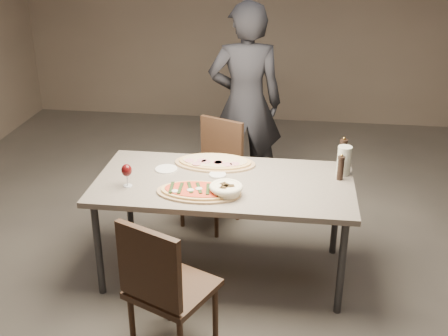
# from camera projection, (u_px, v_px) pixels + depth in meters

# --- Properties ---
(room) EXTENTS (7.00, 7.00, 7.00)m
(room) POSITION_uv_depth(u_px,v_px,m) (224.00, 91.00, 3.65)
(room) COLOR #59534C
(room) RESTS_ON ground
(dining_table) EXTENTS (1.80, 0.90, 0.75)m
(dining_table) POSITION_uv_depth(u_px,v_px,m) (224.00, 188.00, 3.94)
(dining_table) COLOR gray
(dining_table) RESTS_ON ground
(zucchini_pizza) EXTENTS (0.57, 0.32, 0.05)m
(zucchini_pizza) POSITION_uv_depth(u_px,v_px,m) (199.00, 191.00, 3.73)
(zucchini_pizza) COLOR tan
(zucchini_pizza) RESTS_ON dining_table
(ham_pizza) EXTENTS (0.60, 0.33, 0.04)m
(ham_pizza) POSITION_uv_depth(u_px,v_px,m) (215.00, 162.00, 4.17)
(ham_pizza) COLOR tan
(ham_pizza) RESTS_ON dining_table
(bread_basket) EXTENTS (0.22, 0.22, 0.08)m
(bread_basket) POSITION_uv_depth(u_px,v_px,m) (226.00, 189.00, 3.69)
(bread_basket) COLOR beige
(bread_basket) RESTS_ON dining_table
(oil_dish) EXTENTS (0.12, 0.12, 0.01)m
(oil_dish) POSITION_uv_depth(u_px,v_px,m) (218.00, 175.00, 3.99)
(oil_dish) COLOR white
(oil_dish) RESTS_ON dining_table
(pepper_mill_left) EXTENTS (0.06, 0.06, 0.23)m
(pepper_mill_left) POSITION_uv_depth(u_px,v_px,m) (343.00, 152.00, 4.11)
(pepper_mill_left) COLOR black
(pepper_mill_left) RESTS_ON dining_table
(pepper_mill_right) EXTENTS (0.05, 0.05, 0.19)m
(pepper_mill_right) POSITION_uv_depth(u_px,v_px,m) (341.00, 168.00, 3.90)
(pepper_mill_right) COLOR black
(pepper_mill_right) RESTS_ON dining_table
(carafe) EXTENTS (0.10, 0.10, 0.21)m
(carafe) POSITION_uv_depth(u_px,v_px,m) (344.00, 160.00, 3.98)
(carafe) COLOR silver
(carafe) RESTS_ON dining_table
(wine_glass) EXTENTS (0.07, 0.07, 0.16)m
(wine_glass) POSITION_uv_depth(u_px,v_px,m) (127.00, 171.00, 3.79)
(wine_glass) COLOR silver
(wine_glass) RESTS_ON dining_table
(side_plate) EXTENTS (0.16, 0.16, 0.01)m
(side_plate) POSITION_uv_depth(u_px,v_px,m) (166.00, 169.00, 4.09)
(side_plate) COLOR white
(side_plate) RESTS_ON dining_table
(chair_near) EXTENTS (0.58, 0.58, 0.93)m
(chair_near) POSITION_uv_depth(u_px,v_px,m) (163.00, 283.00, 3.21)
(chair_near) COLOR #3B2618
(chair_near) RESTS_ON ground
(chair_far) EXTENTS (0.56, 0.56, 0.89)m
(chair_far) POSITION_uv_depth(u_px,v_px,m) (215.00, 167.00, 4.75)
(chair_far) COLOR #3B2618
(chair_far) RESTS_ON ground
(diner) EXTENTS (0.72, 0.54, 1.81)m
(diner) POSITION_uv_depth(u_px,v_px,m) (245.00, 104.00, 5.00)
(diner) COLOR black
(diner) RESTS_ON ground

